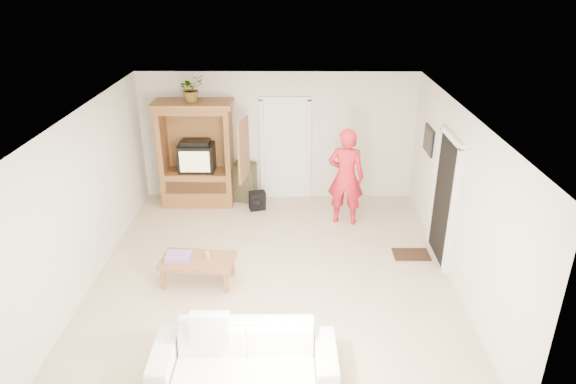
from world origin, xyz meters
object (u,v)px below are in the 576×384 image
Objects in this scene: coffee_table at (198,262)px; man at (346,177)px; sofa at (245,357)px; armoire at (198,161)px.

man is at bearing 45.29° from coffee_table.
sofa is (-1.52, -4.05, -0.61)m from man.
armoire is 2.97m from man.
coffee_table is (-2.40, -2.05, -0.56)m from man.
armoire is at bearing 103.62° from coffee_table.
man is 0.86× the size of sofa.
coffee_table is (0.44, -2.89, -0.55)m from armoire.
armoire reaches higher than coffee_table.
sofa reaches higher than coffee_table.
coffee_table is at bearing 52.48° from man.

